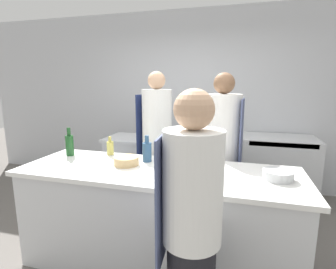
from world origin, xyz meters
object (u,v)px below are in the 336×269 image
object	(u,v)px
bottle_wine	(147,151)
oven_range	(277,169)
chef_at_stove	(222,156)
bottle_cooking_oil	(70,144)
stockpot	(156,132)
bowl_ceramic_blue	(278,175)
bottle_vinegar	(110,148)
cup	(160,171)
chef_at_pass_far	(157,149)
bottle_olive_oil	(176,160)
bowl_prep_small	(207,161)
bowl_mixing_large	(126,161)
chef_at_prep_near	(191,230)

from	to	relation	value
bottle_wine	oven_range	bearing A→B (deg)	47.70
chef_at_stove	bottle_cooking_oil	size ratio (longest dim) A/B	5.97
stockpot	bottle_wine	bearing A→B (deg)	-76.38
bottle_cooking_oil	bottle_wine	bearing A→B (deg)	0.86
oven_range	chef_at_stove	distance (m)	1.33
bowl_ceramic_blue	stockpot	world-z (taller)	stockpot
bottle_vinegar	cup	xyz separation A→B (m)	(0.71, -0.50, -0.03)
chef_at_pass_far	cup	world-z (taller)	chef_at_pass_far
bottle_wine	chef_at_pass_far	bearing A→B (deg)	97.26
bottle_olive_oil	cup	world-z (taller)	bottle_olive_oil
bowl_prep_small	oven_range	bearing A→B (deg)	60.73
oven_range	cup	world-z (taller)	cup
chef_at_stove	oven_range	bearing A→B (deg)	148.66
chef_at_pass_far	bottle_wine	world-z (taller)	chef_at_pass_far
oven_range	bottle_vinegar	distance (m)	2.41
bottle_cooking_oil	bowl_prep_small	xyz separation A→B (m)	(1.44, 0.07, -0.09)
chef_at_stove	chef_at_pass_far	bearing A→B (deg)	-86.21
bottle_vinegar	bowl_mixing_large	distance (m)	0.43
bottle_wine	bottle_cooking_oil	distance (m)	0.86
oven_range	stockpot	distance (m)	1.82
bottle_olive_oil	bowl_mixing_large	world-z (taller)	bottle_olive_oil
chef_at_stove	chef_at_pass_far	world-z (taller)	chef_at_pass_far
chef_at_stove	bowl_mixing_large	world-z (taller)	chef_at_stove
oven_range	bottle_cooking_oil	xyz separation A→B (m)	(-2.27, -1.56, 0.57)
chef_at_stove	bottle_wine	xyz separation A→B (m)	(-0.68, -0.51, 0.13)
oven_range	stockpot	world-z (taller)	stockpot
chef_at_prep_near	bowl_mixing_large	distance (m)	1.10
bottle_olive_oil	bottle_vinegar	distance (m)	0.85
chef_at_prep_near	cup	xyz separation A→B (m)	(-0.37, 0.57, 0.14)
oven_range	bottle_wine	size ratio (longest dim) A/B	3.83
bowl_ceramic_blue	bowl_prep_small	bearing A→B (deg)	158.03
oven_range	bottle_cooking_oil	size ratio (longest dim) A/B	3.31
bottle_wine	bowl_mixing_large	world-z (taller)	bottle_wine
bowl_prep_small	stockpot	world-z (taller)	stockpot
chef_at_stove	chef_at_prep_near	bearing A→B (deg)	1.04
chef_at_stove	cup	bearing A→B (deg)	-22.47
bottle_wine	bowl_prep_small	distance (m)	0.58
bowl_prep_small	bottle_cooking_oil	bearing A→B (deg)	-177.12
chef_at_stove	cup	xyz separation A→B (m)	(-0.43, -0.88, 0.08)
bottle_cooking_oil	chef_at_prep_near	bearing A→B (deg)	-32.04
chef_at_pass_far	bowl_prep_small	world-z (taller)	chef_at_pass_far
bottle_wine	bowl_mixing_large	size ratio (longest dim) A/B	1.11
bottle_vinegar	oven_range	bearing A→B (deg)	37.23
oven_range	bottle_olive_oil	bearing A→B (deg)	-122.08
chef_at_prep_near	stockpot	world-z (taller)	chef_at_prep_near
stockpot	bowl_ceramic_blue	bearing A→B (deg)	-41.00
chef_at_pass_far	bottle_vinegar	distance (m)	0.56
chef_at_pass_far	cup	xyz separation A→B (m)	(0.31, -0.88, 0.06)
chef_at_pass_far	bottle_cooking_oil	size ratio (longest dim) A/B	6.03
bowl_mixing_large	bottle_olive_oil	bearing A→B (deg)	-1.06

